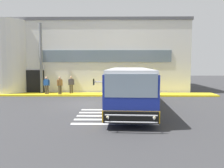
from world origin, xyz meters
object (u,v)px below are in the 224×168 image
(passenger_near_column, at_px, (47,84))
(passenger_by_doorway, at_px, (60,84))
(bus_main_foreground, at_px, (129,89))
(safety_bollard_yellow, at_px, (114,92))
(passenger_at_curb_edge, at_px, (71,84))
(entry_support_column, at_px, (41,58))

(passenger_near_column, height_order, passenger_by_doorway, same)
(bus_main_foreground, bearing_deg, passenger_by_doorway, 134.34)
(passenger_near_column, distance_m, safety_bollard_yellow, 6.45)
(passenger_near_column, xyz_separation_m, passenger_by_doorway, (1.26, -0.07, 0.03))
(passenger_by_doorway, relative_size, passenger_at_curb_edge, 1.00)
(bus_main_foreground, bearing_deg, passenger_at_curb_edge, 126.33)
(passenger_by_doorway, xyz_separation_m, passenger_at_curb_edge, (0.94, 0.81, -0.03))
(entry_support_column, distance_m, passenger_near_column, 2.80)
(bus_main_foreground, xyz_separation_m, passenger_near_column, (-7.46, 6.41, -0.25))
(safety_bollard_yellow, bearing_deg, passenger_near_column, 173.02)
(passenger_near_column, bearing_deg, passenger_at_curb_edge, 18.71)
(bus_main_foreground, height_order, passenger_by_doorway, bus_main_foreground)
(passenger_at_curb_edge, relative_size, safety_bollard_yellow, 1.86)
(passenger_at_curb_edge, bearing_deg, bus_main_foreground, -53.67)
(bus_main_foreground, distance_m, passenger_by_doorway, 8.87)
(entry_support_column, height_order, passenger_at_curb_edge, entry_support_column)
(passenger_near_column, bearing_deg, passenger_by_doorway, -3.22)
(entry_support_column, bearing_deg, safety_bollard_yellow, -14.08)
(bus_main_foreground, height_order, passenger_at_curb_edge, bus_main_foreground)
(passenger_at_curb_edge, bearing_deg, passenger_by_doorway, -139.01)
(bus_main_foreground, bearing_deg, safety_bollard_yellow, 100.86)
(entry_support_column, height_order, safety_bollard_yellow, entry_support_column)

